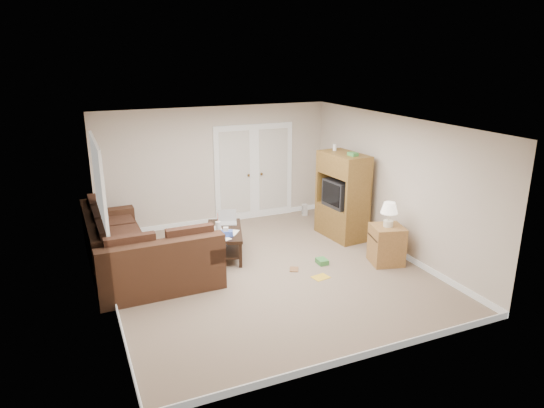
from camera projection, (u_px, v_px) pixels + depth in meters
name	position (u px, v px, depth m)	size (l,w,h in m)	color
floor	(267.00, 271.00, 8.21)	(5.50, 5.50, 0.00)	gray
ceiling	(266.00, 123.00, 7.47)	(5.00, 5.50, 0.02)	white
wall_left	(105.00, 221.00, 6.89)	(0.02, 5.50, 2.50)	beige
wall_right	(393.00, 185.00, 8.79)	(0.02, 5.50, 2.50)	beige
wall_back	(216.00, 166.00, 10.25)	(5.00, 0.02, 2.50)	beige
wall_front	(361.00, 266.00, 5.43)	(5.00, 0.02, 2.50)	beige
baseboards	(267.00, 268.00, 8.20)	(5.00, 5.50, 0.10)	silver
french_doors	(254.00, 173.00, 10.60)	(1.80, 0.05, 2.13)	silver
window_left	(99.00, 184.00, 7.69)	(0.05, 1.92, 1.42)	silver
sectional_sofa	(134.00, 254.00, 8.03)	(1.99, 2.92, 0.90)	#44291A
coffee_table	(225.00, 241.00, 8.80)	(0.94, 1.34, 0.83)	black
tv_armoire	(342.00, 195.00, 9.54)	(0.68, 1.11, 1.82)	brown
side_cabinet	(387.00, 242.00, 8.43)	(0.64, 0.64, 1.11)	#A4733C
space_heater	(305.00, 210.00, 11.00)	(0.11, 0.09, 0.27)	silver
floor_magazine	(321.00, 277.00, 7.98)	(0.27, 0.21, 0.01)	yellow
floor_greenbox	(322.00, 261.00, 8.49)	(0.17, 0.22, 0.09)	#3D873F
floor_book	(290.00, 269.00, 8.27)	(0.15, 0.20, 0.02)	brown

